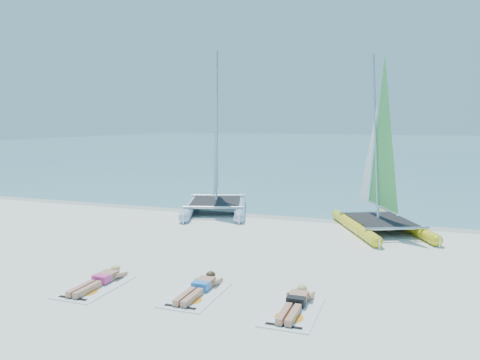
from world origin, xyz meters
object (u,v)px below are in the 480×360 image
object	(u,v)px
towel_b	(196,295)
catamaran_blue	(216,162)
towel_a	(95,287)
sunbather_c	(295,302)
towel_c	(293,311)
sunbather_a	(100,280)
sunbather_b	(200,287)
catamaran_yellow	(377,172)

from	to	relation	value
towel_b	catamaran_blue	bearing A→B (deg)	110.09
towel_a	sunbather_c	world-z (taller)	sunbather_c
towel_c	sunbather_c	distance (m)	0.22
sunbather_a	sunbather_b	xyz separation A→B (m)	(2.37, 0.36, 0.00)
towel_b	sunbather_b	world-z (taller)	sunbather_b
towel_a	sunbather_c	distance (m)	4.58
catamaran_yellow	sunbather_a	size ratio (longest dim) A/B	3.67
towel_a	towel_c	world-z (taller)	same
catamaran_yellow	towel_c	bearing A→B (deg)	-122.12
towel_b	sunbather_c	bearing A→B (deg)	1.02
sunbather_b	sunbather_c	xyz separation A→B (m)	(2.20, -0.15, 0.00)
catamaran_yellow	towel_a	xyz separation A→B (m)	(-5.61, -8.35, -1.99)
towel_a	sunbather_c	size ratio (longest dim) A/B	1.07
catamaran_blue	sunbather_b	world-z (taller)	catamaran_blue
sunbather_b	catamaran_blue	bearing A→B (deg)	110.49
catamaran_yellow	sunbather_c	size ratio (longest dim) A/B	3.67
catamaran_blue	towel_a	xyz separation A→B (m)	(0.92, -9.35, -2.08)
sunbather_a	towel_b	world-z (taller)	sunbather_a
catamaran_blue	towel_a	distance (m)	9.62
towel_b	towel_c	world-z (taller)	same
catamaran_blue	towel_b	size ratio (longest dim) A/B	3.78
sunbather_a	catamaran_blue	bearing A→B (deg)	95.75
sunbather_a	towel_b	bearing A→B (deg)	3.96
catamaran_yellow	towel_b	bearing A→B (deg)	-136.91
catamaran_blue	towel_c	size ratio (longest dim) A/B	3.78
sunbather_c	sunbather_b	bearing A→B (deg)	176.03
catamaran_yellow	sunbather_b	distance (m)	8.65
towel_b	towel_a	bearing A→B (deg)	-171.45
catamaran_blue	catamaran_yellow	bearing A→B (deg)	-27.31
catamaran_blue	sunbather_a	xyz separation A→B (m)	(0.92, -9.16, -1.97)
sunbather_c	catamaran_blue	bearing A→B (deg)	121.51
sunbather_a	sunbather_c	bearing A→B (deg)	2.55
towel_a	sunbather_a	size ratio (longest dim) A/B	1.07
towel_b	sunbather_c	distance (m)	2.20
catamaran_blue	sunbather_c	world-z (taller)	catamaran_blue
catamaran_blue	sunbather_a	bearing A→B (deg)	-102.86
towel_b	towel_c	xyz separation A→B (m)	(2.20, -0.15, 0.00)
catamaran_blue	towel_b	world-z (taller)	catamaran_blue
towel_a	towel_c	distance (m)	4.57
catamaran_yellow	towel_b	distance (m)	8.85
catamaran_blue	sunbather_b	bearing A→B (deg)	-88.12
catamaran_blue	sunbather_b	xyz separation A→B (m)	(3.29, -8.80, -1.97)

